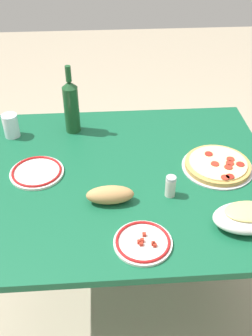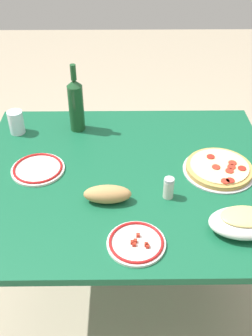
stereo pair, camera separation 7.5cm
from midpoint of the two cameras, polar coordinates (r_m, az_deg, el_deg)
ground_plane at (r=2.16m, az=1.03°, el=-16.48°), size 8.00×8.00×0.00m
dining_table at (r=1.69m, az=1.27°, el=-3.90°), size 1.22×1.04×0.74m
pepperoni_pizza at (r=1.68m, az=14.48°, el=-0.07°), size 0.29×0.29×0.03m
baked_pasta_dish at (r=1.43m, az=18.04°, el=-7.36°), size 0.24×0.15×0.08m
wine_bottle at (r=1.84m, az=-6.04°, el=9.10°), size 0.07×0.07×0.32m
water_glass at (r=1.90m, az=-14.42°, el=6.38°), size 0.07×0.07×0.11m
side_plate_near at (r=1.66m, az=-11.30°, el=-0.12°), size 0.22×0.22×0.02m
side_plate_far at (r=1.34m, az=3.11°, el=-10.70°), size 0.20×0.20×0.02m
bread_loaf at (r=1.47m, az=-1.23°, el=-3.81°), size 0.18×0.07×0.07m
spice_shaker at (r=1.50m, az=7.57°, el=-2.88°), size 0.04×0.04×0.09m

